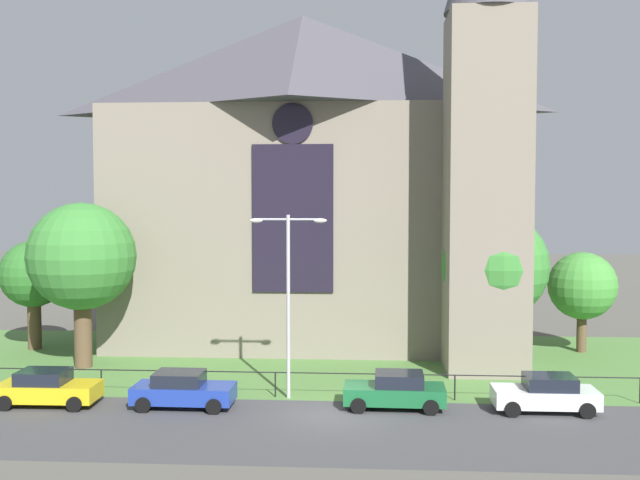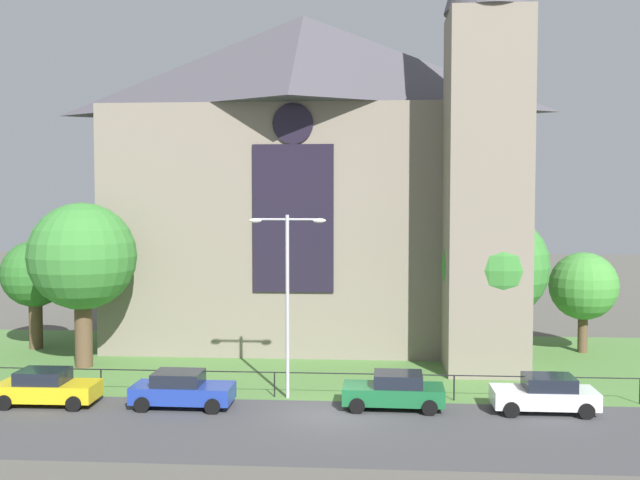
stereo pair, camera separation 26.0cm
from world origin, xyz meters
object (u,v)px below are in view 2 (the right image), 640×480
Objects in this scene: tree_left_near at (82,257)px; tree_right_far at (584,286)px; parked_car_green at (394,391)px; tree_left_far at (35,275)px; parked_car_blue at (182,390)px; parked_car_white at (545,394)px; parked_car_yellow at (47,388)px; tree_right_near at (495,267)px; streetlamp_near at (287,282)px; church_building at (315,174)px.

tree_left_near is 1.49× the size of tree_right_far.
parked_car_green is at bearing -132.19° from tree_right_far.
parked_car_green is (20.60, -11.01, -3.57)m from tree_left_far.
parked_car_blue is 15.07m from parked_car_white.
parked_car_yellow is 20.89m from parked_car_white.
tree_right_near is at bearing -7.13° from tree_left_far.
tree_right_near is at bearing 32.82° from streetlamp_near.
parked_car_white is (20.89, 0.43, 0.00)m from parked_car_yellow.
parked_car_green is at bearing -72.98° from church_building.
streetlamp_near reaches higher than parked_car_yellow.
church_building is 6.16× the size of parked_car_yellow.
parked_car_white is at bearing -7.41° from streetlamp_near.
church_building is 14.71m from tree_left_near.
parked_car_blue is (11.69, -11.45, -3.57)m from tree_left_far.
tree_left_near is 12.49m from streetlamp_near.
tree_left_far is at bearing 148.74° from streetlamp_near.
tree_left_far is 6.56m from tree_left_near.
parked_car_white is (15.07, 0.36, 0.00)m from parked_car_blue.
tree_right_near is at bearing -34.80° from church_building.
tree_right_near is at bearing 3.14° from tree_left_near.
tree_left_far is at bearing 172.87° from tree_right_near.
church_building is at bearing 34.80° from tree_left_near.
tree_left_near is 17.97m from parked_car_green.
parked_car_blue is at bearing -0.03° from parked_car_yellow.
church_building reaches higher than tree_left_near.
parked_car_blue is (-4.27, -1.77, -4.40)m from streetlamp_near.
tree_right_far is at bearing -8.79° from church_building.
parked_car_white is (0.81, -7.84, -4.51)m from tree_right_near.
parked_car_yellow is at bearing -169.67° from streetlamp_near.
church_building is 6.19× the size of parked_car_white.
tree_right_far is at bearing 34.70° from streetlamp_near.
parked_car_green is at bearing -22.45° from tree_left_near.
tree_right_near is (9.81, -6.82, -5.02)m from church_building.
church_building is 6.14× the size of parked_car_green.
tree_left_far reaches higher than parked_car_white.
tree_left_far is 0.74× the size of tree_left_near.
parked_car_blue is (7.04, -7.04, -4.99)m from tree_left_near.
streetlamp_near is (-15.68, -10.86, 1.36)m from tree_right_far.
parked_car_yellow is at bearing -124.22° from church_building.
parked_car_green is (-5.35, -7.76, -4.51)m from tree_right_near.
streetlamp_near is at bearing -24.99° from tree_left_near.
streetlamp_near is 1.91× the size of parked_car_blue.
tree_left_far is 13.41m from parked_car_yellow.
parked_car_yellow is (-25.77, -12.70, -3.04)m from tree_right_far.
tree_right_far is at bearing -111.75° from parked_car_white.
tree_right_far is (31.64, 1.18, -0.53)m from tree_left_far.
church_building reaches higher than tree_right_near.
tree_right_far is at bearing 25.49° from parked_car_yellow.
tree_right_near is 22.18m from parked_car_yellow.
tree_right_near reaches higher than parked_car_yellow.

